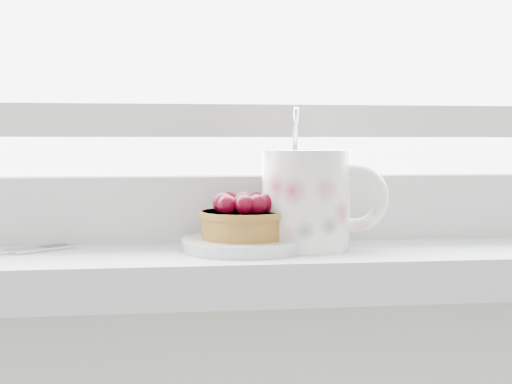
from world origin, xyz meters
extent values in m
cube|color=silver|center=(0.00, 1.90, 0.92)|extent=(1.60, 0.20, 0.04)
cube|color=silver|center=(0.00, 1.97, 0.97)|extent=(1.30, 0.05, 0.07)
cube|color=silver|center=(0.00, 1.97, 1.07)|extent=(1.30, 0.04, 0.04)
cylinder|color=silver|center=(0.02, 1.89, 0.95)|extent=(0.12, 0.12, 0.01)
cylinder|color=brown|center=(0.02, 1.89, 0.97)|extent=(0.08, 0.08, 0.03)
cylinder|color=brown|center=(0.02, 1.89, 0.98)|extent=(0.09, 0.09, 0.01)
sphere|color=#420512|center=(0.02, 1.89, 0.99)|extent=(0.02, 0.02, 0.02)
sphere|color=#420512|center=(0.05, 1.89, 0.99)|extent=(0.02, 0.02, 0.02)
sphere|color=#420512|center=(0.04, 1.90, 0.99)|extent=(0.02, 0.02, 0.02)
sphere|color=#420512|center=(0.03, 1.91, 0.99)|extent=(0.02, 0.02, 0.02)
sphere|color=#420512|center=(0.01, 1.91, 0.99)|extent=(0.02, 0.02, 0.02)
sphere|color=#420512|center=(0.00, 1.89, 0.99)|extent=(0.02, 0.02, 0.02)
sphere|color=#420512|center=(0.00, 1.88, 0.99)|extent=(0.02, 0.02, 0.02)
sphere|color=#420512|center=(0.00, 1.87, 0.99)|extent=(0.02, 0.02, 0.02)
sphere|color=#420512|center=(0.02, 1.86, 0.99)|extent=(0.02, 0.02, 0.02)
sphere|color=#420512|center=(0.03, 1.86, 0.99)|extent=(0.02, 0.02, 0.02)
sphere|color=#420512|center=(0.04, 1.87, 0.99)|extent=(0.02, 0.02, 0.02)
cylinder|color=white|center=(0.09, 1.89, 0.99)|extent=(0.11, 0.11, 0.10)
cylinder|color=black|center=(0.09, 1.89, 1.03)|extent=(0.08, 0.08, 0.01)
torus|color=white|center=(0.13, 1.88, 0.99)|extent=(0.07, 0.03, 0.07)
cylinder|color=silver|center=(0.08, 1.91, 1.05)|extent=(0.01, 0.02, 0.06)
cube|color=silver|center=(-0.21, 1.89, 0.94)|extent=(0.02, 0.02, 0.00)
cube|color=silver|center=(-0.19, 1.90, 0.94)|extent=(0.04, 0.04, 0.00)
cube|color=silver|center=(-0.16, 1.91, 0.94)|extent=(0.03, 0.02, 0.00)
cube|color=silver|center=(-0.16, 1.92, 0.94)|extent=(0.03, 0.02, 0.00)
cube|color=silver|center=(-0.17, 1.92, 0.94)|extent=(0.03, 0.02, 0.00)
cube|color=silver|center=(-0.17, 1.93, 0.94)|extent=(0.03, 0.02, 0.00)
camera|label=1|loc=(-0.06, 1.19, 1.05)|focal=50.00mm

